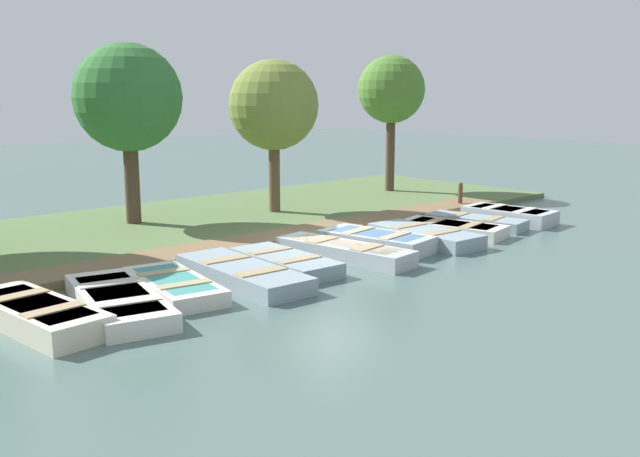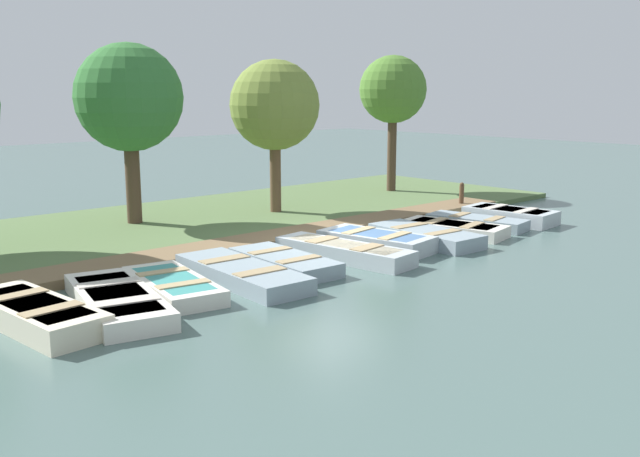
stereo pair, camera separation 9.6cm
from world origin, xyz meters
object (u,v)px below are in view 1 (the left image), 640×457
Objects in this scene: rowboat_4 at (285,262)px; rowboat_9 at (476,222)px; rowboat_0 at (36,314)px; rowboat_1 at (118,301)px; rowboat_7 at (425,236)px; rowboat_8 at (453,228)px; rowboat_10 at (509,215)px; mooring_post_far at (460,196)px; park_tree_center at (274,106)px; rowboat_2 at (174,286)px; rowboat_6 at (376,241)px; park_tree_left at (128,99)px; park_tree_right at (391,91)px; rowboat_5 at (344,251)px; rowboat_3 at (242,273)px.

rowboat_4 is 7.29m from rowboat_9.
rowboat_9 is (-0.20, 12.88, -0.06)m from rowboat_0.
rowboat_1 is at bearing -98.85° from rowboat_9.
rowboat_7 reaches higher than rowboat_8.
rowboat_10 is (0.20, 8.65, 0.05)m from rowboat_4.
rowboat_10 is 3.00× the size of mooring_post_far.
rowboat_4 is 7.53m from park_tree_center.
rowboat_6 reaches higher than rowboat_2.
park_tree_left is at bearing -133.57° from rowboat_10.
rowboat_10 is at bearing 78.55° from rowboat_6.
rowboat_2 is 1.04× the size of rowboat_4.
rowboat_9 is at bearing 86.84° from rowboat_8.
park_tree_right is (-6.28, 15.91, 3.67)m from rowboat_0.
rowboat_1 is at bearing -87.09° from rowboat_7.
park_tree_left reaches higher than rowboat_4.
rowboat_7 is 9.44m from park_tree_right.
rowboat_8 is (0.16, 8.75, 0.01)m from rowboat_2.
rowboat_10 is (-0.02, 7.01, 0.02)m from rowboat_5.
rowboat_0 is at bearing -80.99° from mooring_post_far.
rowboat_4 is 8.65m from rowboat_10.
park_tree_left reaches higher than rowboat_7.
rowboat_8 is at bearing 41.53° from park_tree_left.
park_tree_left is 1.01× the size of park_tree_right.
rowboat_8 is at bearing 93.90° from rowboat_3.
rowboat_8 is (-0.17, 1.41, -0.02)m from rowboat_7.
rowboat_10 is at bearing -14.76° from park_tree_right.
rowboat_3 reaches higher than rowboat_1.
park_tree_left is (-6.64, -3.10, 3.46)m from rowboat_6.
rowboat_2 is at bearing -100.10° from rowboat_9.
mooring_post_far is (-2.56, 4.98, 0.27)m from rowboat_7.
park_tree_center reaches higher than rowboat_3.
rowboat_9 is 0.57× the size of park_tree_left.
rowboat_0 reaches higher than rowboat_7.
rowboat_9 is (-0.04, 7.29, -0.01)m from rowboat_4.
rowboat_4 is at bearing -37.27° from park_tree_center.
rowboat_4 is 0.56× the size of park_tree_left.
rowboat_9 is (-0.30, 11.43, -0.02)m from rowboat_1.
rowboat_0 is 0.88× the size of rowboat_1.
rowboat_0 reaches higher than rowboat_6.
rowboat_3 is 1.24× the size of rowboat_4.
rowboat_9 is at bearing 93.82° from rowboat_4.
mooring_post_far is at bearing 99.82° from rowboat_5.
rowboat_2 is at bearing -94.08° from rowboat_3.
mooring_post_far is at bearing 93.42° from rowboat_0.
park_tree_left reaches higher than rowboat_0.
rowboat_2 is 8.75m from rowboat_8.
rowboat_1 is at bearing -66.19° from park_tree_right.
rowboat_3 is 1.20× the size of rowboat_8.
rowboat_4 is at bearing -96.93° from rowboat_10.
rowboat_9 is (-0.25, 8.60, -0.02)m from rowboat_3.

